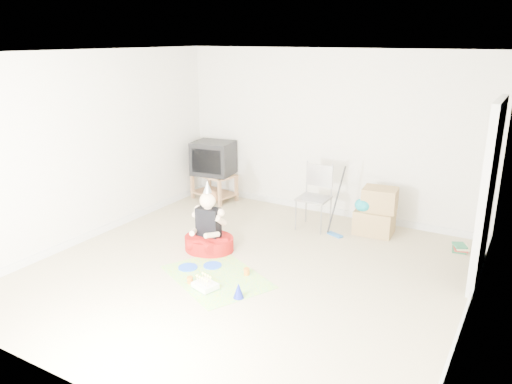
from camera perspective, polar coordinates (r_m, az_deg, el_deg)
The scene contains 16 objects.
ground at distance 6.21m, azimuth -1.07°, elevation -9.06°, with size 5.00×5.00×0.00m, color tan.
doorway_recess at distance 6.21m, azimuth 25.08°, elevation -0.56°, with size 0.02×0.90×2.05m, color black.
tv_stand at distance 8.78m, azimuth -4.81°, elevation 0.87°, with size 0.83×0.61×0.47m.
crt_tv at distance 8.66m, azimuth -4.88°, elevation 3.89°, with size 0.66×0.55×0.57m, color black.
folding_chair at distance 7.42m, azimuth 6.62°, elevation -0.69°, with size 0.45×0.43×0.98m.
cardboard_boxes at distance 7.43m, azimuth 13.54°, elevation -2.23°, with size 0.59×0.47×0.69m.
floor_mop at distance 7.25m, azimuth 9.11°, elevation -3.02°, with size 0.26×0.32×0.98m.
book_pile at distance 7.29m, azimuth 22.34°, elevation -5.89°, with size 0.23×0.26×0.10m.
seated_woman at distance 6.74m, azimuth -5.41°, elevation -4.92°, with size 0.74×0.74×0.98m.
party_mat at distance 6.09m, azimuth -4.49°, elevation -9.63°, with size 1.27×0.92×0.01m, color #E02F93.
birthday_cake at distance 5.82m, azimuth -5.83°, elevation -10.65°, with size 0.31×0.27×0.13m.
blue_plate_near at distance 6.35m, azimuth -5.00°, elevation -8.36°, with size 0.23×0.23×0.01m, color blue.
blue_plate_far at distance 6.34m, azimuth -7.79°, elevation -8.52°, with size 0.24×0.24×0.01m, color blue.
orange_cup_near at distance 6.10m, azimuth -1.07°, elevation -9.07°, with size 0.07×0.07×0.08m, color orange.
orange_cup_far at distance 5.96m, azimuth -7.56°, elevation -9.93°, with size 0.07×0.07×0.08m, color orange.
blue_party_hat at distance 5.58m, azimuth -2.01°, elevation -11.19°, with size 0.12×0.12×0.18m, color #1925B1.
Camera 1 is at (2.89, -4.75, 2.76)m, focal length 35.00 mm.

